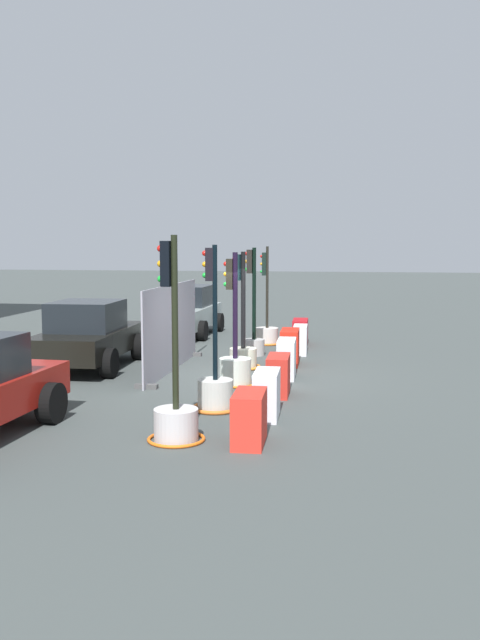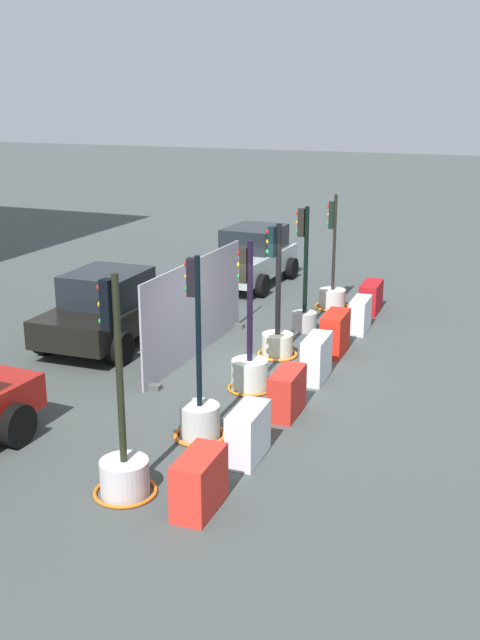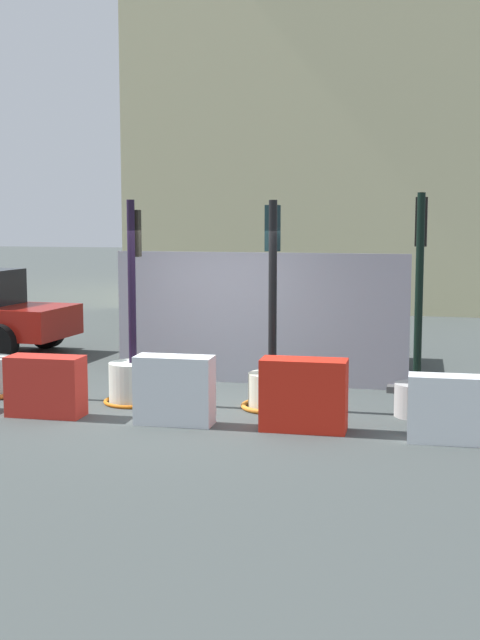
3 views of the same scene
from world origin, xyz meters
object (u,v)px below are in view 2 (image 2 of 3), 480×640
Objects in this scene: traffic_light_4 at (304,304)px; car_black_sedan at (110,308)px; construction_barrier_6 at (371,297)px; construction_barrier_2 at (287,393)px; traffic_light_5 at (332,294)px; car_silver_hatchback at (250,256)px; traffic_light_2 at (249,365)px; construction_barrier_4 at (335,333)px; traffic_light_3 at (277,334)px; traffic_light_1 at (199,412)px; construction_barrier_1 at (248,434)px; construction_barrier_3 at (316,358)px; traffic_light_0 at (123,461)px; construction_barrier_0 at (199,482)px; construction_barrier_5 at (360,315)px.

car_black_sedan is (-2.55, 3.85, 0.17)m from traffic_light_4.
construction_barrier_2 is at bearing -179.33° from construction_barrier_6.
traffic_light_5 is 0.78× the size of car_silver_hatchback.
car_black_sedan is at bearing 69.82° from traffic_light_2.
car_black_sedan is (-4.73, 3.95, 0.43)m from traffic_light_5.
traffic_light_2 is 4.30m from car_black_sedan.
traffic_light_5 is 2.76× the size of construction_barrier_4.
traffic_light_5 is (4.18, -0.08, -0.11)m from traffic_light_3.
traffic_light_5 is at bearing -1.16° from traffic_light_3.
traffic_light_1 reaches higher than construction_barrier_1.
construction_barrier_2 is 1.84m from construction_barrier_3.
traffic_light_5 is 6.18m from car_black_sedan.
traffic_light_3 is at bearing 4.26° from traffic_light_2.
traffic_light_5 reaches higher than construction_barrier_1.
traffic_light_1 is 1.78m from construction_barrier_2.
construction_barrier_3 is (-3.04, -1.22, -0.21)m from traffic_light_4.
traffic_light_4 reaches higher than car_black_sedan.
construction_barrier_0 is at bearing -89.13° from traffic_light_0.
construction_barrier_5 is 1.77m from construction_barrier_6.
construction_barrier_5 is 0.23× the size of car_black_sedan.
construction_barrier_0 is at bearing -154.87° from traffic_light_1.
construction_barrier_0 is 7.04m from construction_barrier_4.
traffic_light_1 is 1.06× the size of traffic_light_2.
traffic_light_0 is 1.05× the size of traffic_light_1.
construction_barrier_2 is 0.25× the size of car_black_sedan.
traffic_light_2 is 2.80× the size of construction_barrier_2.
construction_barrier_1 is 6.58m from car_black_sedan.
construction_barrier_0 is at bearing -179.92° from construction_barrier_4.
traffic_light_2 is at bearing -110.18° from car_black_sedan.
traffic_light_1 is 3.07× the size of construction_barrier_0.
traffic_light_0 reaches higher than traffic_light_1.
car_silver_hatchback is (5.87, 2.94, 0.33)m from traffic_light_3.
traffic_light_1 is at bearing 25.13° from construction_barrier_0.
traffic_light_0 is 1.11× the size of traffic_light_2.
car_silver_hatchback reaches higher than construction_barrier_3.
traffic_light_5 is 3.11× the size of construction_barrier_5.
construction_barrier_3 reaches higher than construction_barrier_2.
traffic_light_5 reaches higher than traffic_light_2.
traffic_light_1 is 0.80× the size of car_silver_hatchback.
traffic_light_1 reaches higher than traffic_light_3.
construction_barrier_2 is at bearing -35.74° from traffic_light_1.
traffic_light_4 reaches higher than construction_barrier_2.
traffic_light_1 reaches higher than car_black_sedan.
construction_barrier_1 reaches higher than construction_barrier_0.
construction_barrier_1 is (-0.41, -1.03, -0.03)m from traffic_light_1.
traffic_light_0 is 7.15m from construction_barrier_4.
traffic_light_1 reaches higher than construction_barrier_4.
traffic_light_4 is 8.47m from construction_barrier_0.
construction_barrier_6 is at bearing -46.48° from car_black_sedan.
traffic_light_1 reaches higher than construction_barrier_0.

